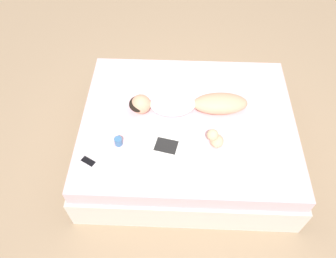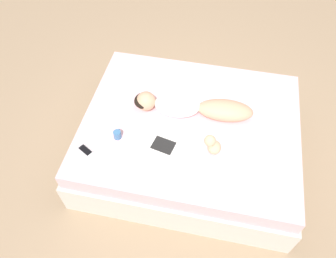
{
  "view_description": "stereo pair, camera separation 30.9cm",
  "coord_description": "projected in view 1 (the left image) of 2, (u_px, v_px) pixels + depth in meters",
  "views": [
    {
      "loc": [
        -2.06,
        0.12,
        3.09
      ],
      "look_at": [
        -0.17,
        0.19,
        0.63
      ],
      "focal_mm": 35.0,
      "sensor_mm": 36.0,
      "label": 1
    },
    {
      "loc": [
        -2.02,
        -0.19,
        3.09
      ],
      "look_at": [
        -0.17,
        0.19,
        0.63
      ],
      "focal_mm": 35.0,
      "sensor_mm": 36.0,
      "label": 2
    }
  ],
  "objects": [
    {
      "name": "open_magazine",
      "position": [
        163.0,
        156.0,
        2.97
      ],
      "size": [
        0.53,
        0.39,
        0.01
      ],
      "rotation": [
        0.0,
        0.0,
        -0.22
      ],
      "color": "white",
      "rests_on": "bed"
    },
    {
      "name": "cell_phone",
      "position": [
        88.0,
        162.0,
        2.93
      ],
      "size": [
        0.14,
        0.17,
        0.01
      ],
      "rotation": [
        0.0,
        0.0,
        -0.51
      ],
      "color": "silver",
      "rests_on": "bed"
    },
    {
      "name": "person",
      "position": [
        185.0,
        104.0,
        3.24
      ],
      "size": [
        0.33,
        1.19,
        0.2
      ],
      "rotation": [
        0.0,
        0.0,
        0.06
      ],
      "color": "tan",
      "rests_on": "bed"
    },
    {
      "name": "coffee_mug",
      "position": [
        118.0,
        141.0,
        3.02
      ],
      "size": [
        0.1,
        0.07,
        0.08
      ],
      "color": "teal",
      "rests_on": "bed"
    },
    {
      "name": "plush_toy",
      "position": [
        215.0,
        139.0,
        2.98
      ],
      "size": [
        0.14,
        0.16,
        0.2
      ],
      "color": "#D1B289",
      "rests_on": "bed"
    },
    {
      "name": "ground_plane",
      "position": [
        186.0,
        151.0,
        3.7
      ],
      "size": [
        12.0,
        12.0,
        0.0
      ],
      "primitive_type": "plane",
      "color": "#9E8466"
    },
    {
      "name": "bed",
      "position": [
        187.0,
        136.0,
        3.47
      ],
      "size": [
        1.79,
        2.17,
        0.58
      ],
      "color": "beige",
      "rests_on": "ground_plane"
    }
  ]
}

